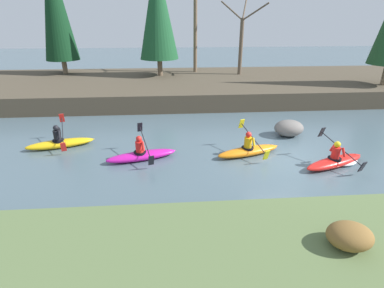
{
  "coord_description": "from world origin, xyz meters",
  "views": [
    {
      "loc": [
        -4.46,
        -10.27,
        5.17
      ],
      "look_at": [
        -3.65,
        0.43,
        0.55
      ],
      "focal_mm": 28.0,
      "sensor_mm": 36.0,
      "label": 1
    }
  ],
  "objects_px": {
    "kayaker_trailing": "(142,154)",
    "boulder_midstream": "(289,128)",
    "kayaker_middle": "(249,150)",
    "kayaker_lead": "(337,161)",
    "kayaker_far_back": "(61,142)"
  },
  "relations": [
    {
      "from": "kayaker_trailing",
      "to": "boulder_midstream",
      "type": "relative_size",
      "value": 2.07
    },
    {
      "from": "kayaker_middle",
      "to": "kayaker_far_back",
      "type": "xyz_separation_m",
      "value": [
        -7.78,
        1.35,
        0.0
      ]
    },
    {
      "from": "kayaker_middle",
      "to": "kayaker_trailing",
      "type": "distance_m",
      "value": 4.24
    },
    {
      "from": "kayaker_far_back",
      "to": "boulder_midstream",
      "type": "xyz_separation_m",
      "value": [
        10.13,
        0.56,
        0.16
      ]
    },
    {
      "from": "kayaker_middle",
      "to": "boulder_midstream",
      "type": "xyz_separation_m",
      "value": [
        2.35,
        1.92,
        0.16
      ]
    },
    {
      "from": "kayaker_trailing",
      "to": "boulder_midstream",
      "type": "distance_m",
      "value": 6.9
    },
    {
      "from": "kayaker_lead",
      "to": "boulder_midstream",
      "type": "height_order",
      "value": "kayaker_lead"
    },
    {
      "from": "kayaker_trailing",
      "to": "boulder_midstream",
      "type": "xyz_separation_m",
      "value": [
        6.59,
        2.02,
        0.16
      ]
    },
    {
      "from": "kayaker_trailing",
      "to": "boulder_midstream",
      "type": "bearing_deg",
      "value": 1.4
    },
    {
      "from": "kayaker_lead",
      "to": "kayaker_trailing",
      "type": "relative_size",
      "value": 0.99
    },
    {
      "from": "kayaker_lead",
      "to": "kayaker_middle",
      "type": "distance_m",
      "value": 3.26
    },
    {
      "from": "kayaker_lead",
      "to": "kayaker_far_back",
      "type": "height_order",
      "value": "same"
    },
    {
      "from": "kayaker_far_back",
      "to": "boulder_midstream",
      "type": "relative_size",
      "value": 2.07
    },
    {
      "from": "kayaker_lead",
      "to": "kayaker_trailing",
      "type": "bearing_deg",
      "value": 150.49
    },
    {
      "from": "kayaker_lead",
      "to": "boulder_midstream",
      "type": "relative_size",
      "value": 2.04
    }
  ]
}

